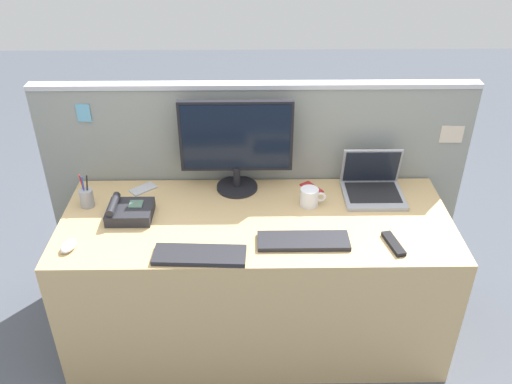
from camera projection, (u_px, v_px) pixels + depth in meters
ground_plane at (256, 329)px, 3.01m from camera, size 10.00×10.00×0.00m
desk at (256, 278)px, 2.81m from camera, size 1.88×0.73×0.75m
cubicle_divider at (255, 192)px, 3.01m from camera, size 2.25×0.08×1.28m
desktop_monitor at (236, 142)px, 2.71m from camera, size 0.57×0.21×0.48m
laptop at (372, 184)px, 2.78m from camera, size 0.30×0.27×0.22m
desk_phone at (129, 211)px, 2.61m from camera, size 0.21×0.19×0.09m
keyboard_main at (303, 241)px, 2.44m from camera, size 0.41×0.13×0.02m
keyboard_spare at (200, 255)px, 2.36m from camera, size 0.41×0.16×0.02m
computer_mouse_right_hand at (69, 246)px, 2.40m from camera, size 0.08×0.11×0.03m
pen_cup at (87, 198)px, 2.68m from camera, size 0.07×0.07×0.18m
cell_phone_red_case at (312, 188)px, 2.84m from camera, size 0.12×0.14×0.01m
cell_phone_silver_slab at (143, 189)px, 2.83m from camera, size 0.15×0.14×0.01m
tv_remote at (393, 244)px, 2.43m from camera, size 0.08×0.18×0.02m
coffee_mug at (310, 197)px, 2.69m from camera, size 0.13×0.09×0.09m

